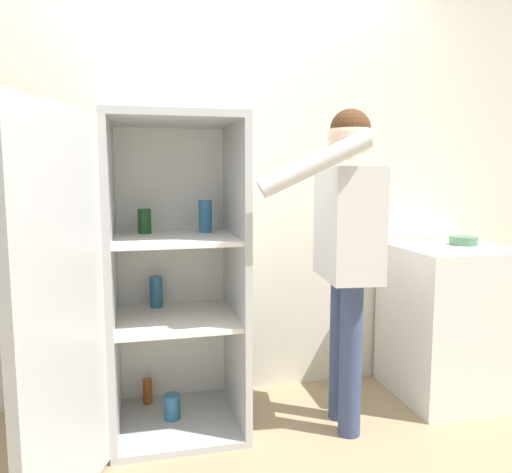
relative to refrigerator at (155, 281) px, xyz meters
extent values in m
cube|color=silver|center=(0.37, 0.46, 0.48)|extent=(7.00, 0.06, 2.55)
cube|color=#B7BABC|center=(0.11, 0.09, -0.78)|extent=(0.66, 0.65, 0.04)
cube|color=#B7BABC|center=(0.11, 0.09, 0.79)|extent=(0.66, 0.65, 0.04)
cube|color=white|center=(0.11, 0.40, 0.00)|extent=(0.66, 0.03, 1.53)
cube|color=#B7BABC|center=(-0.21, 0.09, 0.00)|extent=(0.03, 0.65, 1.53)
cube|color=#B7BABC|center=(0.42, 0.09, 0.00)|extent=(0.04, 0.65, 1.53)
cube|color=white|center=(0.11, 0.09, -0.22)|extent=(0.59, 0.58, 0.02)
cube|color=white|center=(0.11, 0.09, 0.20)|extent=(0.59, 0.58, 0.02)
cube|color=#B7BABC|center=(-0.36, -0.55, 0.00)|extent=(0.26, 0.64, 1.53)
cylinder|color=teal|center=(0.01, 0.29, -0.12)|extent=(0.07, 0.07, 0.17)
cylinder|color=#1E5123|center=(-0.04, 0.24, 0.27)|extent=(0.07, 0.07, 0.13)
cylinder|color=teal|center=(0.07, 0.08, -0.70)|extent=(0.08, 0.08, 0.13)
cylinder|color=teal|center=(0.28, 0.21, 0.29)|extent=(0.07, 0.07, 0.17)
cylinder|color=#9E4C19|center=(-0.05, 0.29, -0.69)|extent=(0.05, 0.05, 0.14)
cylinder|color=#384770|center=(0.94, -0.22, -0.40)|extent=(0.11, 0.11, 0.79)
cylinder|color=#384770|center=(0.96, -0.04, -0.40)|extent=(0.11, 0.11, 0.79)
cube|color=silver|center=(0.95, -0.13, 0.28)|extent=(0.29, 0.46, 0.56)
sphere|color=beige|center=(0.95, -0.13, 0.70)|extent=(0.22, 0.22, 0.22)
sphere|color=#4C2D19|center=(0.95, -0.13, 0.74)|extent=(0.20, 0.20, 0.20)
cylinder|color=silver|center=(0.69, -0.35, 0.56)|extent=(0.52, 0.14, 0.30)
cylinder|color=silver|center=(0.98, 0.11, 0.25)|extent=(0.09, 0.09, 0.53)
cube|color=white|center=(1.70, 0.09, -0.35)|extent=(0.62, 0.64, 0.90)
cylinder|color=#517F5B|center=(1.81, 0.13, 0.13)|extent=(0.16, 0.16, 0.05)
camera|label=1|loc=(-0.07, -2.44, 0.52)|focal=35.00mm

